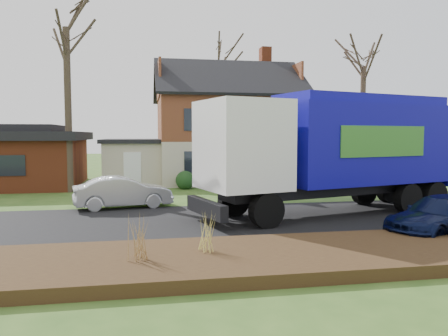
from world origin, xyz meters
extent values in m
plane|color=#2F521B|center=(0.00, 0.00, 0.00)|extent=(120.00, 120.00, 0.00)
cube|color=black|center=(0.00, 0.00, 0.01)|extent=(80.00, 7.00, 0.02)
cube|color=black|center=(0.00, -5.30, 0.15)|extent=(80.00, 3.50, 0.30)
cube|color=#BDAD98|center=(2.00, 14.00, 1.35)|extent=(9.00, 7.50, 2.70)
cube|color=#562718|center=(2.00, 14.00, 4.10)|extent=(9.00, 7.50, 2.80)
cube|color=brown|center=(5.00, 15.00, 8.46)|extent=(0.70, 0.90, 1.60)
cube|color=#BDAD98|center=(-4.20, 13.50, 1.30)|extent=(3.50, 5.50, 2.60)
cube|color=black|center=(-4.20, 13.50, 2.72)|extent=(3.90, 5.90, 0.24)
cube|color=brown|center=(-12.00, 13.00, 1.40)|extent=(9.00, 7.50, 2.80)
cube|color=black|center=(-12.00, 13.00, 3.05)|extent=(9.80, 8.20, 0.50)
cube|color=black|center=(-12.00, 13.00, 3.50)|extent=(7.00, 6.00, 0.40)
cylinder|color=black|center=(0.50, -1.42, 0.60)|extent=(1.26, 0.70, 1.19)
cylinder|color=black|center=(-0.14, 0.90, 0.60)|extent=(1.26, 0.70, 1.19)
cylinder|color=black|center=(6.82, 0.32, 0.60)|extent=(1.26, 0.70, 1.19)
cylinder|color=black|center=(6.17, 2.64, 0.60)|extent=(1.26, 0.70, 1.19)
cylinder|color=black|center=(8.26, 0.71, 0.60)|extent=(1.26, 0.70, 1.19)
cylinder|color=black|center=(7.61, 3.04, 0.60)|extent=(1.26, 0.70, 1.19)
cube|color=black|center=(4.06, 0.81, 0.98)|extent=(9.89, 3.95, 0.40)
cube|color=white|center=(-0.09, -0.34, 2.76)|extent=(3.31, 3.47, 3.10)
cube|color=black|center=(-1.31, -0.67, 2.93)|extent=(0.76, 2.46, 1.03)
cube|color=black|center=(-1.42, -0.70, 0.63)|extent=(1.04, 2.84, 0.52)
cube|color=#0F0B8E|center=(5.11, 1.10, 2.76)|extent=(7.74, 4.69, 3.10)
cube|color=#0F0B8E|center=(5.11, 1.10, 4.48)|extent=(7.32, 4.27, 0.34)
cube|color=#0F0B8E|center=(8.71, 2.09, 2.64)|extent=(1.17, 2.93, 3.33)
cube|color=#357E29|center=(5.33, -0.36, 2.87)|extent=(4.00, 1.14, 1.15)
cube|color=#357E29|center=(4.56, 2.46, 2.87)|extent=(4.00, 1.14, 1.15)
imported|color=#B7BBBF|center=(-4.40, 3.62, 0.67)|extent=(4.29, 2.19, 1.35)
imported|color=black|center=(5.51, -3.40, 0.61)|extent=(4.52, 3.17, 1.22)
cylinder|color=#3E3225|center=(-7.49, 9.39, 4.41)|extent=(0.37, 0.37, 8.81)
cylinder|color=#453629|center=(10.06, 10.32, 3.68)|extent=(0.34, 0.34, 7.36)
cylinder|color=#3A2D23|center=(2.82, 21.98, 4.73)|extent=(0.36, 0.36, 9.46)
cone|color=olive|center=(-3.58, -5.44, 0.80)|extent=(0.04, 0.04, 1.01)
cone|color=olive|center=(-3.75, -5.44, 0.80)|extent=(0.04, 0.04, 1.01)
cone|color=olive|center=(-3.42, -5.44, 0.80)|extent=(0.04, 0.04, 1.01)
cone|color=olive|center=(-3.58, -5.31, 0.80)|extent=(0.04, 0.04, 1.01)
cone|color=olive|center=(-3.58, -5.57, 0.80)|extent=(0.04, 0.04, 1.01)
cone|color=tan|center=(-1.94, -5.04, 0.77)|extent=(0.04, 0.04, 0.94)
cone|color=tan|center=(-2.09, -5.04, 0.77)|extent=(0.04, 0.04, 0.94)
cone|color=tan|center=(-1.79, -5.04, 0.77)|extent=(0.04, 0.04, 0.94)
cone|color=tan|center=(-1.94, -4.92, 0.77)|extent=(0.04, 0.04, 0.94)
cone|color=tan|center=(-1.94, -5.16, 0.77)|extent=(0.04, 0.04, 0.94)
camera|label=1|loc=(-3.45, -15.30, 3.11)|focal=35.00mm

